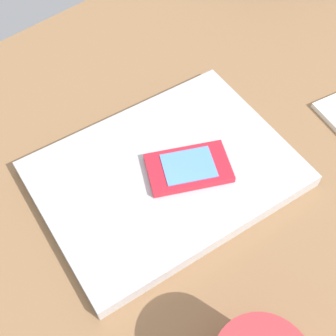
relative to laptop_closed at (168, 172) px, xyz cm
name	(u,v)px	position (x,y,z in cm)	size (l,w,h in cm)	color
desk_surface	(169,188)	(0.41, 0.72, -2.53)	(120.00, 80.00, 3.00)	olive
laptop_closed	(168,172)	(0.00, 0.00, 0.00)	(32.37, 23.68, 2.06)	#B7BABC
cell_phone_on_laptop	(188,168)	(-1.73, 2.01, 1.54)	(12.27, 10.52, 1.09)	red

